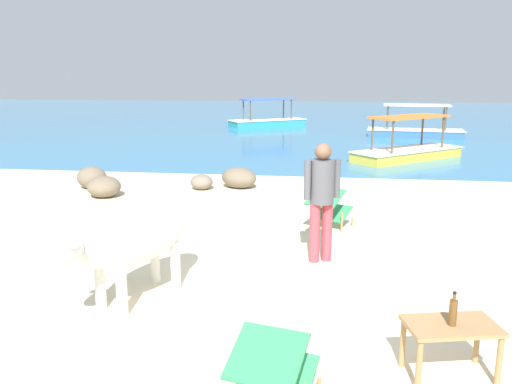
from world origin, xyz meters
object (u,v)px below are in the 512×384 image
at_px(low_bench_table, 451,333).
at_px(deck_chair_near, 329,206).
at_px(deck_chair_far, 274,368).
at_px(person_standing, 322,194).
at_px(cow, 134,237).
at_px(boat_teal, 267,120).
at_px(boat_yellow, 407,150).
at_px(boat_blue, 415,130).
at_px(bottle, 453,312).

distance_m(low_bench_table, deck_chair_near, 4.29).
relative_size(low_bench_table, deck_chair_far, 0.96).
bearing_deg(person_standing, cow, -76.63).
xyz_separation_m(cow, boat_teal, (-0.68, 19.61, -0.50)).
relative_size(low_bench_table, deck_chair_near, 0.91).
bearing_deg(boat_yellow, boat_blue, 38.19).
distance_m(person_standing, boat_teal, 18.31).
xyz_separation_m(cow, deck_chair_near, (2.17, 3.05, -0.36)).
bearing_deg(person_standing, boat_yellow, 141.45).
xyz_separation_m(deck_chair_near, boat_teal, (-2.85, 16.56, -0.13)).
height_order(cow, deck_chair_near, cow).
bearing_deg(deck_chair_far, person_standing, 8.37).
distance_m(deck_chair_near, person_standing, 1.63).
bearing_deg(deck_chair_far, boat_blue, 1.46).
height_order(bottle, boat_teal, boat_teal).
bearing_deg(deck_chair_near, low_bench_table, -139.43).
relative_size(bottle, person_standing, 0.18).
height_order(low_bench_table, boat_yellow, boat_yellow).
relative_size(person_standing, boat_teal, 0.44).
bearing_deg(boat_blue, low_bench_table, 87.50).
bearing_deg(boat_blue, person_standing, 81.84).
distance_m(deck_chair_far, boat_blue, 18.33).
bearing_deg(cow, low_bench_table, 94.32).
height_order(deck_chair_near, boat_teal, boat_teal).
bearing_deg(person_standing, deck_chair_far, -28.58).
bearing_deg(boat_teal, boat_blue, -62.55).
height_order(deck_chair_far, boat_yellow, boat_yellow).
bearing_deg(boat_blue, cow, 76.36).
xyz_separation_m(person_standing, boat_teal, (-2.73, 18.09, -0.70)).
xyz_separation_m(cow, person_standing, (2.05, 1.53, 0.20)).
height_order(cow, boat_teal, boat_teal).
distance_m(deck_chair_near, boat_blue, 13.49).
xyz_separation_m(cow, bottle, (3.16, -1.14, -0.15)).
bearing_deg(deck_chair_near, boat_blue, 12.39).
bearing_deg(bottle, deck_chair_near, 103.28).
relative_size(cow, boat_blue, 0.53).
distance_m(deck_chair_far, boat_teal, 21.57).
distance_m(low_bench_table, boat_yellow, 11.72).
relative_size(bottle, deck_chair_far, 0.34).
distance_m(low_bench_table, bottle, 0.20).
relative_size(low_bench_table, boat_blue, 0.22).
distance_m(deck_chair_near, boat_teal, 16.81).
bearing_deg(deck_chair_near, boat_yellow, 9.83).
bearing_deg(boat_blue, bottle, 87.49).
bearing_deg(boat_yellow, deck_chair_near, -147.90).
relative_size(low_bench_table, boat_yellow, 0.24).
relative_size(bottle, boat_teal, 0.08).
bearing_deg(bottle, deck_chair_far, -154.43).
xyz_separation_m(low_bench_table, person_standing, (-1.12, 2.65, 0.55)).
bearing_deg(boat_teal, deck_chair_near, -113.54).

